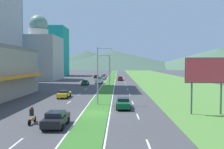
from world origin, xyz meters
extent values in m
plane|color=#424244|center=(0.00, 0.00, 0.00)|extent=(600.00, 600.00, 0.00)
cube|color=#387028|center=(0.00, 60.00, 0.03)|extent=(3.20, 240.00, 0.06)
cube|color=#518438|center=(20.60, 60.00, 0.03)|extent=(24.00, 240.00, 0.06)
cube|color=silver|center=(-5.10, -10.73, 0.01)|extent=(0.16, 2.80, 0.01)
cube|color=silver|center=(-5.10, -1.46, 0.01)|extent=(0.16, 2.80, 0.01)
cube|color=silver|center=(-5.10, 7.82, 0.01)|extent=(0.16, 2.80, 0.01)
cube|color=silver|center=(-5.10, 17.09, 0.01)|extent=(0.16, 2.80, 0.01)
cube|color=silver|center=(-5.10, 26.36, 0.01)|extent=(0.16, 2.80, 0.01)
cube|color=silver|center=(-5.10, 35.63, 0.01)|extent=(0.16, 2.80, 0.01)
cube|color=silver|center=(-5.10, 44.90, 0.01)|extent=(0.16, 2.80, 0.01)
cube|color=silver|center=(-5.10, 54.17, 0.01)|extent=(0.16, 2.80, 0.01)
cube|color=silver|center=(-5.10, 63.45, 0.01)|extent=(0.16, 2.80, 0.01)
cube|color=silver|center=(-5.10, 72.72, 0.01)|extent=(0.16, 2.80, 0.01)
cube|color=silver|center=(-5.10, 81.99, 0.01)|extent=(0.16, 2.80, 0.01)
cube|color=silver|center=(-5.10, 91.26, 0.01)|extent=(0.16, 2.80, 0.01)
cube|color=silver|center=(5.10, -10.73, 0.01)|extent=(0.16, 2.80, 0.01)
cube|color=silver|center=(5.10, -1.46, 0.01)|extent=(0.16, 2.80, 0.01)
cube|color=silver|center=(5.10, 7.82, 0.01)|extent=(0.16, 2.80, 0.01)
cube|color=silver|center=(5.10, 17.09, 0.01)|extent=(0.16, 2.80, 0.01)
cube|color=silver|center=(5.10, 26.36, 0.01)|extent=(0.16, 2.80, 0.01)
cube|color=silver|center=(5.10, 35.63, 0.01)|extent=(0.16, 2.80, 0.01)
cube|color=silver|center=(5.10, 44.90, 0.01)|extent=(0.16, 2.80, 0.01)
cube|color=silver|center=(5.10, 54.17, 0.01)|extent=(0.16, 2.80, 0.01)
cube|color=silver|center=(5.10, 63.45, 0.01)|extent=(0.16, 2.80, 0.01)
cube|color=silver|center=(5.10, 72.72, 0.01)|extent=(0.16, 2.80, 0.01)
cube|color=silver|center=(5.10, 81.99, 0.01)|extent=(0.16, 2.80, 0.01)
cube|color=silver|center=(5.10, 91.26, 0.01)|extent=(0.16, 2.80, 0.01)
cube|color=silver|center=(-1.75, 60.00, 0.01)|extent=(0.16, 240.00, 0.01)
cube|color=silver|center=(1.75, 60.00, 0.01)|extent=(0.16, 240.00, 0.01)
cube|color=orange|center=(-15.07, 6.89, 3.91)|extent=(2.82, 27.45, 0.65)
cube|color=#B7B2A8|center=(-27.94, 57.66, 8.33)|extent=(15.45, 15.45, 16.67)
cylinder|color=beige|center=(-27.94, 57.66, 18.05)|extent=(7.25, 7.25, 2.76)
sphere|color=slate|center=(-27.94, 57.66, 21.51)|extent=(6.91, 6.91, 6.91)
cube|color=teal|center=(-31.35, 87.88, 12.64)|extent=(13.90, 13.90, 25.28)
cone|color=#3D5647|center=(-43.82, 298.04, 12.81)|extent=(168.71, 168.71, 25.63)
cone|color=#3D5647|center=(-4.00, 299.74, 12.76)|extent=(230.83, 230.83, 25.52)
cone|color=#47664C|center=(130.95, 257.99, 13.08)|extent=(195.46, 195.46, 26.16)
cylinder|color=#99999E|center=(-0.30, 5.87, 4.32)|extent=(0.18, 0.18, 8.64)
cylinder|color=#99999E|center=(0.83, 5.98, 8.49)|extent=(2.29, 0.31, 0.10)
ellipsoid|color=silver|center=(1.97, 6.08, 8.29)|extent=(0.56, 0.28, 0.20)
cylinder|color=#99999E|center=(0.37, 33.77, 4.32)|extent=(0.18, 0.18, 8.65)
cylinder|color=#99999E|center=(-0.97, 33.73, 8.50)|extent=(2.70, 0.19, 0.10)
ellipsoid|color=silver|center=(-2.32, 33.68, 8.30)|extent=(0.56, 0.28, 0.20)
cylinder|color=#99999E|center=(-0.37, 61.67, 4.23)|extent=(0.18, 0.18, 8.47)
cylinder|color=#99999E|center=(1.11, 61.68, 8.32)|extent=(2.96, 0.13, 0.10)
ellipsoid|color=silver|center=(2.59, 61.70, 8.12)|extent=(0.56, 0.28, 0.20)
cylinder|color=#4C4C51|center=(11.67, -0.35, 1.98)|extent=(0.20, 0.20, 3.95)
cylinder|color=#4C4C51|center=(15.19, -0.35, 1.98)|extent=(0.20, 0.20, 3.95)
cube|color=#D83847|center=(13.43, -0.45, 5.39)|extent=(5.02, 0.16, 2.87)
cube|color=#4C4C51|center=(13.43, -0.33, 5.39)|extent=(5.22, 0.08, 3.07)
cube|color=#0C5128|center=(3.47, 3.31, 0.67)|extent=(1.80, 4.67, 0.71)
cube|color=black|center=(3.47, 3.50, 1.24)|extent=(1.55, 2.05, 0.42)
cylinder|color=black|center=(4.34, 1.86, 0.32)|extent=(0.22, 0.64, 0.64)
cylinder|color=black|center=(2.61, 1.86, 0.32)|extent=(0.22, 0.64, 0.64)
cylinder|color=black|center=(4.34, 4.76, 0.32)|extent=(0.22, 0.64, 0.64)
cylinder|color=black|center=(2.61, 4.76, 0.32)|extent=(0.22, 0.64, 0.64)
cube|color=#0C5128|center=(-6.83, 36.82, 0.63)|extent=(1.73, 4.29, 0.62)
cube|color=black|center=(-6.83, 36.65, 1.21)|extent=(1.49, 1.89, 0.54)
cylinder|color=black|center=(-7.67, 38.15, 0.32)|extent=(0.22, 0.64, 0.64)
cylinder|color=black|center=(-6.00, 38.15, 0.32)|extent=(0.22, 0.64, 0.64)
cylinder|color=black|center=(-7.67, 35.49, 0.32)|extent=(0.22, 0.64, 0.64)
cylinder|color=black|center=(-6.00, 35.49, 0.32)|extent=(0.22, 0.64, 0.64)
cube|color=yellow|center=(-7.05, 12.53, 0.64)|extent=(1.71, 4.25, 0.63)
cube|color=black|center=(-7.05, 12.36, 1.16)|extent=(1.47, 1.87, 0.41)
cylinder|color=black|center=(-7.87, 13.85, 0.32)|extent=(0.22, 0.64, 0.64)
cylinder|color=black|center=(-6.23, 13.85, 0.32)|extent=(0.22, 0.64, 0.64)
cylinder|color=black|center=(-7.87, 11.21, 0.32)|extent=(0.22, 0.64, 0.64)
cylinder|color=black|center=(-6.23, 11.21, 0.32)|extent=(0.22, 0.64, 0.64)
cube|color=black|center=(-3.29, -5.89, 0.68)|extent=(1.88, 4.07, 0.73)
cube|color=black|center=(-3.29, -6.05, 1.29)|extent=(1.62, 1.79, 0.48)
cylinder|color=black|center=(-4.19, -4.63, 0.32)|extent=(0.22, 0.64, 0.64)
cylinder|color=black|center=(-2.39, -4.63, 0.32)|extent=(0.22, 0.64, 0.64)
cylinder|color=black|center=(-4.19, -7.15, 0.32)|extent=(0.22, 0.64, 0.64)
cylinder|color=black|center=(-2.39, -7.15, 0.32)|extent=(0.22, 0.64, 0.64)
cube|color=maroon|center=(3.62, 54.46, 0.66)|extent=(1.78, 4.62, 0.67)
cube|color=black|center=(3.62, 54.64, 1.24)|extent=(1.53, 2.03, 0.50)
cylinder|color=black|center=(4.47, 53.03, 0.32)|extent=(0.22, 0.64, 0.64)
cylinder|color=black|center=(2.76, 53.03, 0.32)|extent=(0.22, 0.64, 0.64)
cylinder|color=black|center=(4.47, 55.89, 0.32)|extent=(0.22, 0.64, 0.64)
cylinder|color=black|center=(2.76, 55.89, 0.32)|extent=(0.22, 0.64, 0.64)
cube|color=black|center=(-6.57, 67.55, 0.63)|extent=(1.81, 4.77, 0.62)
cube|color=black|center=(-6.57, 67.36, 1.16)|extent=(1.56, 2.10, 0.43)
cylinder|color=black|center=(-7.44, 69.02, 0.32)|extent=(0.22, 0.64, 0.64)
cylinder|color=black|center=(-5.69, 69.02, 0.32)|extent=(0.22, 0.64, 0.64)
cylinder|color=black|center=(-7.44, 66.07, 0.32)|extent=(0.22, 0.64, 0.64)
cylinder|color=black|center=(-5.69, 66.07, 0.32)|extent=(0.22, 0.64, 0.64)
cube|color=silver|center=(-3.49, 74.47, 0.63)|extent=(1.71, 4.14, 0.62)
cube|color=black|center=(-3.49, 74.30, 1.14)|extent=(1.47, 1.82, 0.40)
cylinder|color=black|center=(-4.31, 75.75, 0.32)|extent=(0.22, 0.64, 0.64)
cylinder|color=black|center=(-2.67, 75.75, 0.32)|extent=(0.22, 0.64, 0.64)
cylinder|color=black|center=(-4.31, 73.18, 0.32)|extent=(0.22, 0.64, 0.64)
cylinder|color=black|center=(-2.67, 73.18, 0.32)|extent=(0.22, 0.64, 0.64)
cube|color=silver|center=(-3.20, 61.73, 0.66)|extent=(1.81, 4.71, 0.68)
cube|color=black|center=(-3.20, 61.54, 1.25)|extent=(1.56, 2.07, 0.50)
cylinder|color=black|center=(-4.07, 63.19, 0.32)|extent=(0.22, 0.64, 0.64)
cylinder|color=black|center=(-2.33, 63.19, 0.32)|extent=(0.22, 0.64, 0.64)
cylinder|color=black|center=(-4.07, 60.27, 0.32)|extent=(0.22, 0.64, 0.64)
cylinder|color=black|center=(-2.33, 60.27, 0.32)|extent=(0.22, 0.64, 0.64)
cube|color=silver|center=(-3.23, 41.01, 0.80)|extent=(2.00, 5.40, 0.80)
cube|color=black|center=(-3.23, 42.61, 1.60)|extent=(1.84, 2.00, 0.80)
cube|color=silver|center=(-4.17, 39.91, 1.42)|extent=(0.10, 3.20, 0.44)
cube|color=silver|center=(-2.29, 39.91, 1.42)|extent=(0.10, 3.20, 0.44)
cube|color=silver|center=(-3.23, 38.36, 1.42)|extent=(1.84, 0.10, 0.44)
cylinder|color=black|center=(-4.19, 42.63, 0.40)|extent=(0.26, 0.80, 0.80)
cylinder|color=black|center=(-2.27, 42.63, 0.40)|extent=(0.26, 0.80, 0.80)
cylinder|color=black|center=(-4.19, 39.39, 0.40)|extent=(0.26, 0.80, 0.80)
cylinder|color=black|center=(-2.27, 39.39, 0.40)|extent=(0.26, 0.80, 0.80)
cylinder|color=black|center=(-6.08, -4.16, 0.30)|extent=(0.10, 0.60, 0.60)
cylinder|color=black|center=(-6.08, -5.56, 0.30)|extent=(0.12, 0.60, 0.60)
cube|color=#C6842D|center=(-6.08, -4.86, 0.47)|extent=(0.20, 1.12, 0.25)
ellipsoid|color=#C6842D|center=(-6.08, -4.66, 0.83)|extent=(0.24, 0.44, 0.24)
cube|color=black|center=(-6.08, -4.96, 1.20)|extent=(0.36, 0.28, 0.70)
sphere|color=red|center=(-6.08, -4.91, 1.67)|extent=(0.26, 0.26, 0.26)
camera|label=1|loc=(2.77, -27.02, 6.16)|focal=35.27mm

